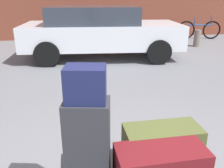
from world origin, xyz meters
TOP-DOWN VIEW (x-y plane):
  - suitcase_charcoal_rear_left at (-0.39, 0.01)m, footprint 0.37×0.30m
  - duffel_bag_maroon_front_right at (0.13, -0.14)m, footprint 0.68×0.32m
  - duffel_bag_olive_front_left at (0.25, 0.14)m, footprint 0.66×0.29m
  - duffel_bag_navy_topmost_pile at (-0.39, 0.01)m, footprint 0.31×0.25m
  - parked_car at (0.38, 5.31)m, footprint 4.45×2.24m
  - bicycle_leaning at (4.70, 7.66)m, footprint 1.74×0.36m
  - bollard_kerb_near at (2.67, 6.26)m, footprint 0.23×0.23m
  - bollard_kerb_mid at (3.89, 6.26)m, footprint 0.23×0.23m

SIDE VIEW (x-z plane):
  - bollard_kerb_near at x=2.67m, z-range 0.00..0.57m
  - bollard_kerb_mid at x=3.89m, z-range 0.00..0.57m
  - bicycle_leaning at x=4.70m, z-range -0.11..0.85m
  - duffel_bag_maroon_front_right at x=0.13m, z-range 0.34..0.66m
  - duffel_bag_olive_front_left at x=0.25m, z-range 0.34..0.66m
  - suitcase_charcoal_rear_left at x=-0.39m, z-range 0.34..1.02m
  - parked_car at x=0.38m, z-range 0.05..1.47m
  - duffel_bag_navy_topmost_pile at x=-0.39m, z-range 1.02..1.27m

